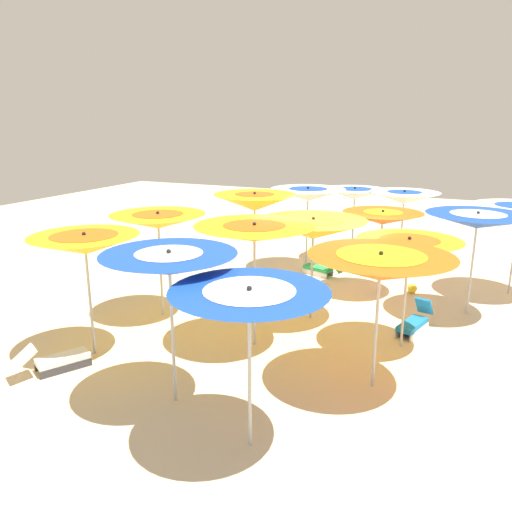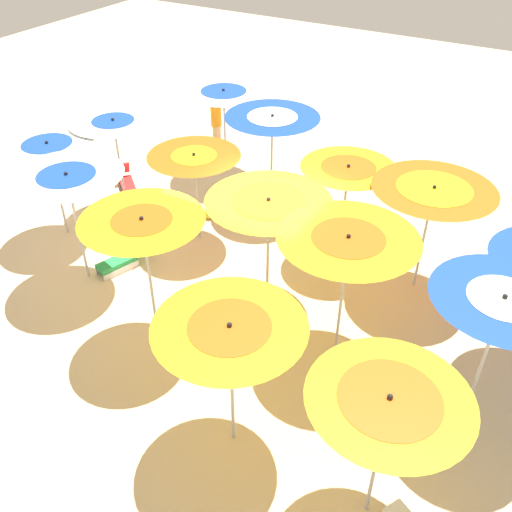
% 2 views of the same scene
% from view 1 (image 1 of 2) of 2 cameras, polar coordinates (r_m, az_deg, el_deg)
% --- Properties ---
extents(ground, '(38.97, 38.97, 0.04)m').
position_cam_1_polar(ground, '(11.49, 7.52, -6.75)').
color(ground, beige).
extents(beach_umbrella_0, '(2.04, 2.04, 2.28)m').
position_cam_1_polar(beach_umbrella_0, '(6.26, -0.76, -5.37)').
color(beach_umbrella_0, '#B2B2B7').
rests_on(beach_umbrella_0, ground).
extents(beach_umbrella_1, '(2.28, 2.28, 2.32)m').
position_cam_1_polar(beach_umbrella_1, '(7.97, 14.00, -1.23)').
color(beach_umbrella_1, '#B2B2B7').
rests_on(beach_umbrella_1, ground).
extents(beach_umbrella_2, '(1.93, 1.93, 2.20)m').
position_cam_1_polar(beach_umbrella_2, '(9.64, 17.05, 0.86)').
color(beach_umbrella_2, '#B2B2B7').
rests_on(beach_umbrella_2, ground).
extents(beach_umbrella_3, '(2.19, 2.19, 2.37)m').
position_cam_1_polar(beach_umbrella_3, '(11.83, 23.95, 3.68)').
color(beach_umbrella_3, '#B2B2B7').
rests_on(beach_umbrella_3, ground).
extents(beach_umbrella_5, '(2.01, 2.01, 2.46)m').
position_cam_1_polar(beach_umbrella_5, '(7.37, -9.87, -0.90)').
color(beach_umbrella_5, '#B2B2B7').
rests_on(beach_umbrella_5, ground).
extents(beach_umbrella_6, '(2.26, 2.26, 2.45)m').
position_cam_1_polar(beach_umbrella_6, '(9.24, -0.18, 2.63)').
color(beach_umbrella_6, '#B2B2B7').
rests_on(beach_umbrella_6, ground).
extents(beach_umbrella_7, '(2.28, 2.28, 2.29)m').
position_cam_1_polar(beach_umbrella_7, '(10.68, 6.54, 3.12)').
color(beach_umbrella_7, '#B2B2B7').
rests_on(beach_umbrella_7, ground).
extents(beach_umbrella_8, '(1.97, 1.97, 2.14)m').
position_cam_1_polar(beach_umbrella_8, '(12.71, 14.25, 4.21)').
color(beach_umbrella_8, '#B2B2B7').
rests_on(beach_umbrella_8, ground).
extents(beach_umbrella_9, '(1.99, 1.99, 2.35)m').
position_cam_1_polar(beach_umbrella_9, '(14.92, 16.56, 6.39)').
color(beach_umbrella_9, '#B2B2B7').
rests_on(beach_umbrella_9, ground).
extents(beach_umbrella_10, '(1.94, 1.94, 2.35)m').
position_cam_1_polar(beach_umbrella_10, '(9.40, -18.95, 1.27)').
color(beach_umbrella_10, '#B2B2B7').
rests_on(beach_umbrella_10, ground).
extents(beach_umbrella_11, '(2.05, 2.05, 2.37)m').
position_cam_1_polar(beach_umbrella_11, '(10.99, -11.11, 3.94)').
color(beach_umbrella_11, '#B2B2B7').
rests_on(beach_umbrella_11, ground).
extents(beach_umbrella_12, '(2.04, 2.04, 2.56)m').
position_cam_1_polar(beach_umbrella_12, '(12.44, -0.15, 6.16)').
color(beach_umbrella_12, '#B2B2B7').
rests_on(beach_umbrella_12, ground).
extents(beach_umbrella_13, '(2.13, 2.13, 2.45)m').
position_cam_1_polar(beach_umbrella_13, '(14.37, 5.94, 6.98)').
color(beach_umbrella_13, '#B2B2B7').
rests_on(beach_umbrella_13, ground).
extents(beach_umbrella_14, '(1.93, 1.93, 2.30)m').
position_cam_1_polar(beach_umbrella_14, '(15.65, 11.21, 6.98)').
color(beach_umbrella_14, '#B2B2B7').
rests_on(beach_umbrella_14, ground).
extents(lounger_0, '(0.65, 1.22, 0.63)m').
position_cam_1_polar(lounger_0, '(10.94, 17.59, -7.24)').
color(lounger_0, silver).
rests_on(lounger_0, ground).
extents(lounger_1, '(1.30, 0.72, 0.61)m').
position_cam_1_polar(lounger_1, '(14.24, 7.49, -1.40)').
color(lounger_1, silver).
rests_on(lounger_1, ground).
extents(lounger_2, '(0.97, 1.33, 0.56)m').
position_cam_1_polar(lounger_2, '(9.60, -21.88, -10.91)').
color(lounger_2, '#333338').
rests_on(lounger_2, ground).
extents(lounger_3, '(1.05, 1.16, 0.60)m').
position_cam_1_polar(lounger_3, '(15.75, 18.69, -0.53)').
color(lounger_3, '#333338').
rests_on(lounger_3, ground).
extents(beach_ball, '(0.24, 0.24, 0.24)m').
position_cam_1_polar(beach_ball, '(13.33, 17.41, -3.56)').
color(beach_ball, yellow).
rests_on(beach_ball, ground).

